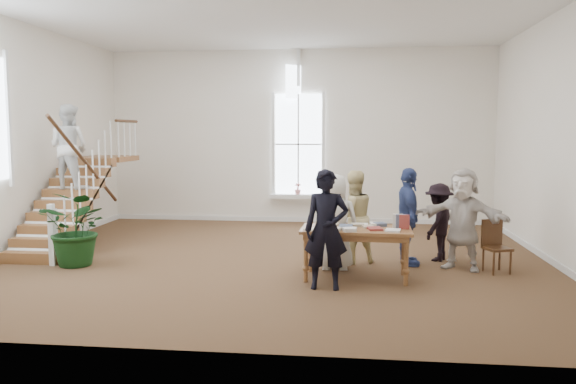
# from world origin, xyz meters

# --- Properties ---
(ground) EXTENTS (10.00, 10.00, 0.00)m
(ground) POSITION_xyz_m (0.00, 0.00, 0.00)
(ground) COLOR #4B331D
(ground) RESTS_ON ground
(room_shell) EXTENTS (10.49, 10.00, 10.00)m
(room_shell) POSITION_xyz_m (-0.00, 4.39, 0.40)
(room_shell) COLOR white
(room_shell) RESTS_ON ground
(staircase) EXTENTS (1.10, 4.10, 2.92)m
(staircase) POSITION_xyz_m (-4.34, 0.75, 1.62)
(staircase) COLOR brown
(staircase) RESTS_ON ground
(library_table) EXTENTS (1.78, 0.93, 0.88)m
(library_table) POSITION_xyz_m (1.47, -1.24, 0.74)
(library_table) COLOR brown
(library_table) RESTS_ON ground
(police_officer) EXTENTS (0.66, 0.43, 1.81)m
(police_officer) POSITION_xyz_m (1.02, -1.88, 0.90)
(police_officer) COLOR black
(police_officer) RESTS_ON ground
(elderly_woman) EXTENTS (0.81, 0.54, 1.65)m
(elderly_woman) POSITION_xyz_m (1.12, -0.63, 0.83)
(elderly_woman) COLOR silver
(elderly_woman) RESTS_ON ground
(person_yellow) EXTENTS (1.00, 0.91, 1.68)m
(person_yellow) POSITION_xyz_m (1.42, -0.13, 0.84)
(person_yellow) COLOR beige
(person_yellow) RESTS_ON ground
(woman_cluster_a) EXTENTS (0.50, 1.05, 1.74)m
(woman_cluster_a) POSITION_xyz_m (2.39, -0.21, 0.87)
(woman_cluster_a) COLOR #35457F
(woman_cluster_a) RESTS_ON ground
(woman_cluster_b) EXTENTS (0.89, 1.06, 1.43)m
(woman_cluster_b) POSITION_xyz_m (2.99, 0.24, 0.71)
(woman_cluster_b) COLOR black
(woman_cluster_b) RESTS_ON ground
(woman_cluster_c) EXTENTS (1.69, 1.19, 1.75)m
(woman_cluster_c) POSITION_xyz_m (3.29, -0.41, 0.88)
(woman_cluster_c) COLOR silver
(woman_cluster_c) RESTS_ON ground
(floor_plant) EXTENTS (1.33, 1.19, 1.33)m
(floor_plant) POSITION_xyz_m (-3.40, -0.90, 0.67)
(floor_plant) COLOR #103312
(floor_plant) RESTS_ON ground
(side_chair) EXTENTS (0.49, 0.49, 0.89)m
(side_chair) POSITION_xyz_m (3.81, -0.53, 0.49)
(side_chair) COLOR #3C1D10
(side_chair) RESTS_ON ground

